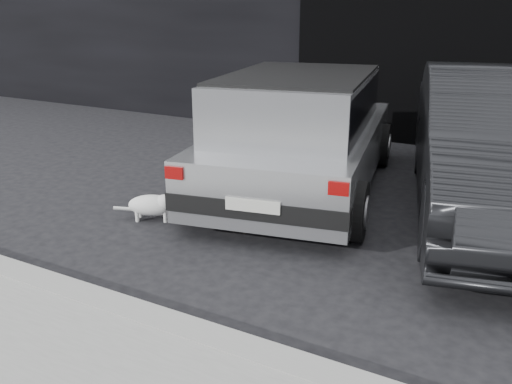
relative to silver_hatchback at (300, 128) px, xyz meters
The scene contains 7 objects.
ground 1.23m from the silver_hatchback, 121.46° to the right, with size 80.00×80.00×0.00m, color black.
garage_opening 3.29m from the silver_hatchback, 80.76° to the left, with size 4.00×0.10×2.60m, color black.
curb 3.50m from the silver_hatchback, 81.22° to the right, with size 18.00×0.25×0.12m, color gray.
silver_hatchback is the anchor object (origin of this frame).
second_car 2.30m from the silver_hatchback, ahead, with size 1.71×4.89×1.61m, color black.
cat_siamese 1.60m from the silver_hatchback, 89.20° to the right, with size 0.25×0.71×0.24m.
cat_white 2.03m from the silver_hatchback, 120.04° to the right, with size 0.72×0.47×0.37m.
Camera 1 is at (3.17, -5.24, 2.24)m, focal length 38.00 mm.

